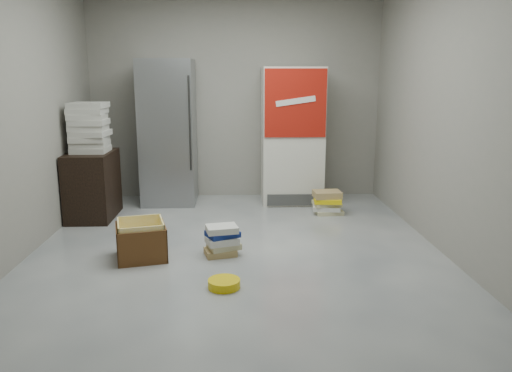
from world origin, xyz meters
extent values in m
plane|color=#B6B5B1|center=(0.00, 0.00, 0.00)|extent=(5.00, 5.00, 0.00)
cube|color=gray|center=(0.00, 2.50, 1.40)|extent=(4.00, 0.04, 2.80)
cube|color=gray|center=(0.00, -2.50, 1.40)|extent=(4.00, 0.04, 2.80)
cube|color=gray|center=(-2.00, 0.00, 1.40)|extent=(0.04, 5.00, 2.80)
cube|color=gray|center=(2.00, 0.00, 1.40)|extent=(0.04, 5.00, 2.80)
cube|color=#999BA0|center=(-0.90, 2.13, 0.95)|extent=(0.70, 0.70, 1.90)
cylinder|color=#333333|center=(-0.58, 1.77, 1.10)|extent=(0.02, 0.02, 1.19)
cube|color=silver|center=(0.75, 2.13, 0.90)|extent=(0.80, 0.70, 1.80)
cube|color=#A8190F|center=(0.75, 1.77, 1.35)|extent=(0.78, 0.02, 0.85)
cube|color=white|center=(0.75, 1.75, 1.38)|extent=(0.50, 0.01, 0.14)
cube|color=#3F3F3F|center=(0.75, 1.77, 0.10)|extent=(0.70, 0.02, 0.15)
cube|color=black|center=(-1.73, 1.40, 0.40)|extent=(0.50, 0.80, 0.80)
cube|color=beige|center=(-1.72, 1.40, 0.83)|extent=(0.40, 0.40, 0.06)
cube|color=beige|center=(-1.73, 1.41, 0.90)|extent=(0.42, 0.42, 0.06)
cube|color=beige|center=(-1.73, 1.40, 0.96)|extent=(0.42, 0.42, 0.06)
cube|color=beige|center=(-1.71, 1.39, 1.03)|extent=(0.42, 0.42, 0.06)
cube|color=beige|center=(-1.73, 1.41, 1.09)|extent=(0.42, 0.42, 0.06)
cube|color=beige|center=(-1.72, 1.39, 1.16)|extent=(0.40, 0.40, 0.06)
cube|color=beige|center=(-1.73, 1.40, 1.22)|extent=(0.42, 0.42, 0.06)
cube|color=beige|center=(-1.73, 1.40, 1.29)|extent=(0.40, 0.40, 0.06)
cube|color=beige|center=(-1.72, 1.41, 1.35)|extent=(0.41, 0.41, 0.06)
cube|color=tan|center=(-0.16, 0.02, 0.03)|extent=(0.34, 0.29, 0.06)
cube|color=#C6BF8F|center=(-0.12, 0.04, 0.09)|extent=(0.35, 0.32, 0.06)
cube|color=silver|center=(-0.14, 0.02, 0.15)|extent=(0.34, 0.31, 0.06)
cube|color=navy|center=(-0.14, 0.04, 0.21)|extent=(0.36, 0.33, 0.05)
cube|color=silver|center=(-0.14, 0.02, 0.26)|extent=(0.33, 0.28, 0.06)
cube|color=#C6BF8F|center=(1.15, 1.45, 0.02)|extent=(0.35, 0.29, 0.05)
cube|color=silver|center=(1.12, 1.45, 0.08)|extent=(0.36, 0.29, 0.05)
cube|color=#C6BF8F|center=(1.13, 1.47, 0.13)|extent=(0.35, 0.29, 0.05)
cube|color=yellow|center=(1.13, 1.43, 0.18)|extent=(0.36, 0.29, 0.06)
cube|color=tan|center=(1.13, 1.45, 0.25)|extent=(0.35, 0.28, 0.08)
cube|color=yellow|center=(-0.90, -0.03, 0.01)|extent=(0.51, 0.51, 0.01)
cube|color=brown|center=(-0.95, 0.18, 0.16)|extent=(0.44, 0.12, 0.32)
cube|color=brown|center=(-0.85, -0.24, 0.16)|extent=(0.44, 0.12, 0.32)
cube|color=brown|center=(-1.11, -0.08, 0.16)|extent=(0.12, 0.44, 0.32)
cube|color=brown|center=(-0.69, 0.02, 0.16)|extent=(0.12, 0.44, 0.32)
cube|color=yellow|center=(-0.95, 0.16, 0.18)|extent=(0.40, 0.11, 0.36)
cube|color=yellow|center=(-0.85, -0.22, 0.18)|extent=(0.40, 0.11, 0.36)
cube|color=yellow|center=(-1.09, -0.08, 0.18)|extent=(0.11, 0.40, 0.36)
cube|color=yellow|center=(-0.71, 0.02, 0.18)|extent=(0.11, 0.40, 0.36)
cylinder|color=yellow|center=(-0.11, -0.74, 0.04)|extent=(0.32, 0.32, 0.07)
camera|label=1|loc=(0.00, -4.53, 1.68)|focal=35.00mm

